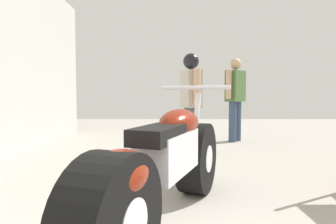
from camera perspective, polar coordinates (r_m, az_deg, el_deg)
ground_plane at (r=3.94m, az=4.14°, el=-11.15°), size 16.48×16.48×0.00m
motorcycle_maroon_cruiser at (r=2.18m, az=-0.06°, el=-10.96°), size 1.10×2.23×1.07m
mechanic_in_blue at (r=6.36m, az=13.30°, el=3.32°), size 0.54×0.61×1.76m
mechanic_with_helmet at (r=4.75m, az=4.78°, el=3.41°), size 0.34×0.65×1.66m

